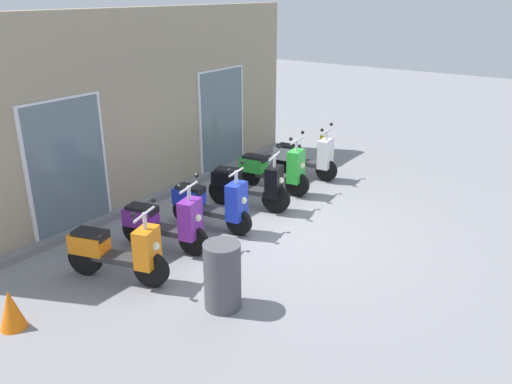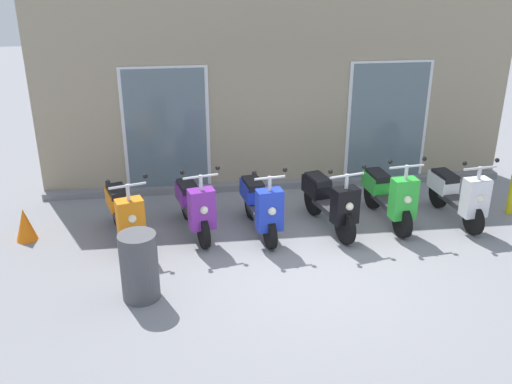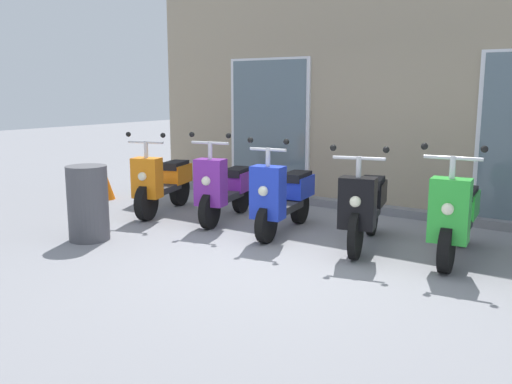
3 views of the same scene
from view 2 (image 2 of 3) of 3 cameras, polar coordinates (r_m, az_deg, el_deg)
ground_plane at (r=8.42m, az=5.30°, el=-6.96°), size 40.00×40.00×0.00m
storefront_facade at (r=10.57m, az=2.19°, el=9.63°), size 8.52×0.50×3.59m
scooter_orange at (r=9.03m, az=-12.81°, el=-2.01°), size 0.78×1.54×1.22m
scooter_purple at (r=9.07m, az=-6.04°, el=-1.31°), size 0.70×1.51×1.26m
scooter_blue at (r=9.02m, az=0.45°, el=-1.26°), size 0.59×1.53×1.25m
scooter_black at (r=9.22m, az=7.20°, el=-0.79°), size 0.74×1.60×1.22m
scooter_green at (r=9.60m, az=12.87°, el=-0.32°), size 0.62×1.60×1.28m
scooter_white at (r=9.97m, az=19.16°, el=-0.14°), size 0.62×1.52×1.22m
curb_bollard at (r=10.62m, az=23.77°, el=-0.19°), size 0.12×0.12×0.70m
traffic_cone at (r=9.56m, az=-21.67°, el=-2.98°), size 0.32×0.32×0.52m
trash_bin at (r=7.56m, az=-11.35°, el=-7.16°), size 0.48×0.48×0.91m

